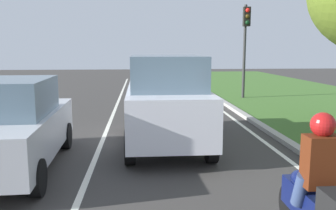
{
  "coord_description": "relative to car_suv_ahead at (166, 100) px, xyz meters",
  "views": [
    {
      "loc": [
        0.32,
        0.44,
        2.44
      ],
      "look_at": [
        0.95,
        8.27,
        1.2
      ],
      "focal_mm": 38.09,
      "sensor_mm": 36.0,
      "label": 1
    }
  ],
  "objects": [
    {
      "name": "lane_line_center",
      "position": [
        -1.67,
        4.71,
        -1.16
      ],
      "size": [
        0.12,
        32.0,
        0.01
      ],
      "primitive_type": "cube",
      "color": "silver",
      "rests_on": "ground"
    },
    {
      "name": "rider_person",
      "position": [
        1.39,
        -5.1,
        0.02
      ],
      "size": [
        0.5,
        0.4,
        1.16
      ],
      "rotation": [
        0.0,
        0.0,
        -0.01
      ],
      "color": "#4C1E0C",
      "rests_on": "ground"
    },
    {
      "name": "curb_right",
      "position": [
        3.13,
        4.71,
        -1.11
      ],
      "size": [
        0.24,
        48.0,
        0.12
      ],
      "primitive_type": "cube",
      "color": "#9E9B93",
      "rests_on": "ground"
    },
    {
      "name": "car_sedan_left_lane",
      "position": [
        -3.25,
        -1.64,
        -0.25
      ],
      "size": [
        1.97,
        4.36,
        1.86
      ],
      "rotation": [
        0.0,
        0.0,
        0.04
      ],
      "color": "#B7BABF",
      "rests_on": "ground"
    },
    {
      "name": "lane_line_right_edge",
      "position": [
        2.63,
        4.71,
        -1.16
      ],
      "size": [
        0.12,
        32.0,
        0.01
      ],
      "primitive_type": "cube",
      "color": "silver",
      "rests_on": "ground"
    },
    {
      "name": "ground_plane",
      "position": [
        -0.97,
        4.71,
        -1.17
      ],
      "size": [
        60.0,
        60.0,
        0.0
      ],
      "primitive_type": "plane",
      "color": "#383533"
    },
    {
      "name": "traffic_light_near_right",
      "position": [
        4.44,
        8.18,
        1.97
      ],
      "size": [
        0.32,
        0.5,
        4.53
      ],
      "color": "#2D2D2D",
      "rests_on": "ground"
    },
    {
      "name": "car_suv_ahead",
      "position": [
        0.0,
        0.0,
        0.0
      ],
      "size": [
        1.97,
        4.5,
        2.28
      ],
      "rotation": [
        0.0,
        0.0,
        -0.0
      ],
      "color": "silver",
      "rests_on": "ground"
    }
  ]
}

